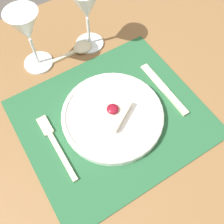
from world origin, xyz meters
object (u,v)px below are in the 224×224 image
at_px(dinner_plate, 112,114).
at_px(wine_glass_far, 26,29).
at_px(fork, 54,142).
at_px(wine_glass_near, 86,8).
at_px(spoon, 79,49).
at_px(knife, 167,92).

relative_size(dinner_plate, wine_glass_far, 1.42).
bearing_deg(wine_glass_far, fork, -105.67).
bearing_deg(wine_glass_near, spoon, -170.75).
distance_m(spoon, wine_glass_near, 0.13).
xyz_separation_m(knife, wine_glass_far, (-0.24, 0.27, 0.12)).
bearing_deg(wine_glass_far, knife, -48.15).
xyz_separation_m(spoon, wine_glass_near, (0.04, 0.01, 0.12)).
height_order(spoon, wine_glass_far, wine_glass_far).
bearing_deg(wine_glass_near, knife, -72.14).
relative_size(fork, wine_glass_near, 1.02).
bearing_deg(fork, dinner_plate, -4.97).
height_order(dinner_plate, spoon, dinner_plate).
bearing_deg(knife, fork, 175.47).
xyz_separation_m(fork, spoon, (0.19, 0.22, 0.00)).
xyz_separation_m(fork, wine_glass_near, (0.23, 0.23, 0.12)).
height_order(dinner_plate, wine_glass_far, wine_glass_far).
height_order(fork, wine_glass_far, wine_glass_far).
relative_size(fork, wine_glass_far, 1.04).
bearing_deg(spoon, fork, -133.62).
bearing_deg(wine_glass_near, wine_glass_far, 175.92).
bearing_deg(knife, dinner_plate, 174.38).
bearing_deg(spoon, knife, -67.90).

